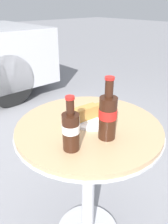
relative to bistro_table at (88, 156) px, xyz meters
name	(u,v)px	position (x,y,z in m)	size (l,w,h in m)	color
bistro_table	(88,156)	(0.00, 0.00, 0.00)	(0.66, 0.66, 0.75)	#B7B7BC
cola_bottle_left	(108,115)	(-0.02, -0.12, 0.28)	(0.07, 0.07, 0.25)	#33190F
cola_bottle_right	(71,130)	(-0.17, -0.09, 0.26)	(0.06, 0.06, 0.21)	#33190F
lunch_plate_near	(91,115)	(0.04, 0.03, 0.20)	(0.23, 0.22, 0.07)	white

